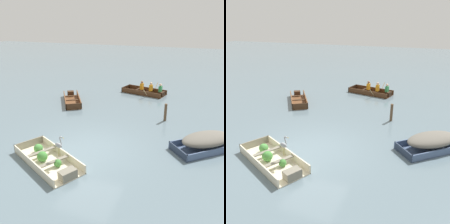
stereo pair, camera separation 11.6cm
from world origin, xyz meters
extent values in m
plane|color=slate|center=(0.00, 0.00, 0.00)|extent=(80.00, 80.00, 0.00)
cube|color=beige|center=(-0.98, -1.49, 0.02)|extent=(3.41, 2.63, 0.04)
cube|color=beige|center=(-0.69, -0.94, 0.18)|extent=(2.83, 1.53, 0.35)
cube|color=beige|center=(-1.27, -2.04, 0.18)|extent=(2.83, 1.53, 0.35)
cube|color=gray|center=(-2.36, -0.77, 0.18)|extent=(0.65, 1.17, 0.35)
cube|color=gray|center=(0.26, -2.15, 0.19)|extent=(0.59, 0.68, 0.32)
cube|color=gray|center=(-0.56, -1.72, 0.26)|extent=(0.70, 1.13, 0.04)
cube|color=gray|center=(-1.40, -1.27, 0.26)|extent=(0.70, 1.13, 0.04)
sphere|color=#428438|center=(-0.44, -1.66, 0.18)|extent=(0.28, 0.28, 0.28)
sphere|color=#428438|center=(-1.18, -1.54, 0.24)|extent=(0.40, 0.40, 0.40)
sphere|color=#4C9342|center=(-1.72, -1.03, 0.22)|extent=(0.37, 0.37, 0.37)
cube|color=#475B7F|center=(4.63, 1.70, 0.02)|extent=(2.94, 2.80, 0.04)
cube|color=#475B7F|center=(4.24, 2.14, 0.16)|extent=(2.16, 1.91, 0.31)
cube|color=#475B7F|center=(5.02, 1.25, 0.16)|extent=(2.16, 1.91, 0.31)
cube|color=#273246|center=(3.58, 0.78, 0.16)|extent=(0.85, 0.96, 0.31)
cube|color=#273246|center=(4.95, 1.98, 0.24)|extent=(0.87, 0.96, 0.04)
cube|color=#273246|center=(4.31, 1.42, 0.24)|extent=(0.87, 0.96, 0.04)
ellipsoid|color=#6B665B|center=(4.63, 1.70, 0.46)|extent=(2.52, 2.41, 0.49)
cube|color=brown|center=(-3.62, 5.23, 0.02)|extent=(2.41, 3.00, 0.04)
cube|color=brown|center=(-4.00, 4.98, 0.19)|extent=(1.66, 2.51, 0.39)
cube|color=brown|center=(-3.25, 5.47, 0.19)|extent=(1.66, 2.51, 0.39)
cube|color=#3F2716|center=(-2.83, 4.01, 0.19)|extent=(0.82, 0.56, 0.39)
cube|color=#3F2716|center=(-4.33, 6.32, 0.21)|extent=(0.55, 0.53, 0.35)
cube|color=#3F2716|center=(-3.87, 5.60, 0.29)|extent=(0.80, 0.60, 0.04)
cube|color=#3F2716|center=(-3.38, 4.86, 0.29)|extent=(0.80, 0.60, 0.04)
cube|color=#4C2D19|center=(0.28, 8.83, 0.02)|extent=(3.28, 1.87, 0.04)
cube|color=#4C2D19|center=(0.41, 9.38, 0.17)|extent=(3.02, 0.78, 0.33)
cube|color=#4C2D19|center=(0.15, 8.29, 0.17)|extent=(3.02, 0.78, 0.33)
cube|color=black|center=(-1.20, 9.19, 0.17)|extent=(0.33, 1.16, 0.33)
cube|color=black|center=(1.61, 8.51, 0.18)|extent=(0.47, 0.60, 0.30)
cube|color=black|center=(0.73, 8.72, 0.25)|extent=(0.41, 1.08, 0.04)
cube|color=black|center=(-0.17, 8.94, 0.25)|extent=(0.41, 1.08, 0.04)
cube|color=orange|center=(0.10, 8.88, 0.49)|extent=(0.24, 0.31, 0.44)
sphere|color=#9E7051|center=(0.10, 8.88, 0.81)|extent=(0.18, 0.18, 0.18)
cube|color=orange|center=(0.80, 8.71, 0.49)|extent=(0.24, 0.31, 0.44)
sphere|color=beige|center=(0.80, 8.71, 0.81)|extent=(0.18, 0.18, 0.18)
cube|color=#338C4C|center=(1.51, 8.54, 0.49)|extent=(0.24, 0.31, 0.44)
sphere|color=beige|center=(1.51, 8.54, 0.81)|extent=(0.18, 0.18, 0.18)
cylinder|color=tan|center=(1.01, 9.57, 0.38)|extent=(0.19, 0.63, 0.55)
cylinder|color=tan|center=(0.60, 7.84, 0.38)|extent=(0.19, 0.63, 0.55)
cylinder|color=olive|center=(-0.39, -1.53, 0.61)|extent=(0.02, 0.02, 0.35)
cylinder|color=olive|center=(-0.41, -1.59, 0.61)|extent=(0.02, 0.02, 0.35)
ellipsoid|color=#93999E|center=(-0.40, -1.56, 0.88)|extent=(0.35, 0.22, 0.18)
cylinder|color=#93999E|center=(-0.28, -1.59, 1.10)|extent=(0.12, 0.07, 0.28)
ellipsoid|color=#93999E|center=(-0.25, -1.60, 1.25)|extent=(0.12, 0.09, 0.06)
cone|color=gold|center=(-0.17, -1.62, 1.25)|extent=(0.10, 0.05, 0.02)
cylinder|color=brown|center=(2.54, 4.19, 0.47)|extent=(0.14, 0.14, 0.94)
camera|label=1|loc=(4.15, -8.34, 5.17)|focal=40.00mm
camera|label=2|loc=(4.25, -8.30, 5.17)|focal=40.00mm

